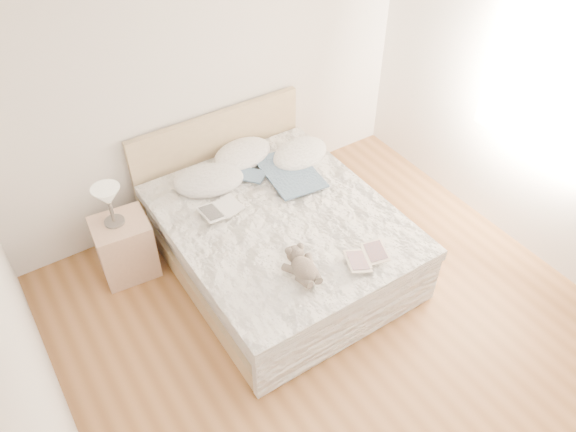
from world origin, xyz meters
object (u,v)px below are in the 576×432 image
object	(u,v)px
teddy_bear	(304,275)
photo_book	(220,210)
bed	(276,235)
childrens_book	(366,257)
table_lamp	(108,198)
nightstand	(125,247)

from	to	relation	value
teddy_bear	photo_book	bearing A→B (deg)	101.75
bed	photo_book	distance (m)	0.55
childrens_book	teddy_bear	distance (m)	0.51
table_lamp	photo_book	bearing A→B (deg)	-28.21
nightstand	table_lamp	distance (m)	0.54
bed	childrens_book	world-z (taller)	bed
childrens_book	teddy_bear	xyz separation A→B (m)	(-0.50, 0.10, 0.02)
table_lamp	teddy_bear	world-z (taller)	table_lamp
bed	teddy_bear	world-z (taller)	bed
nightstand	childrens_book	bearing A→B (deg)	-46.00
bed	photo_book	size ratio (longest dim) A/B	6.24
bed	nightstand	xyz separation A→B (m)	(-1.13, 0.60, -0.03)
nightstand	table_lamp	bearing A→B (deg)	130.73
bed	childrens_book	xyz separation A→B (m)	(0.27, -0.86, 0.32)
teddy_bear	childrens_book	bearing A→B (deg)	-8.89
bed	teddy_bear	bearing A→B (deg)	-107.04
bed	childrens_book	bearing A→B (deg)	-72.56
bed	nightstand	world-z (taller)	bed
bed	nightstand	size ratio (longest dim) A/B	3.83
bed	table_lamp	bearing A→B (deg)	151.67
table_lamp	childrens_book	world-z (taller)	table_lamp
bed	nightstand	distance (m)	1.28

